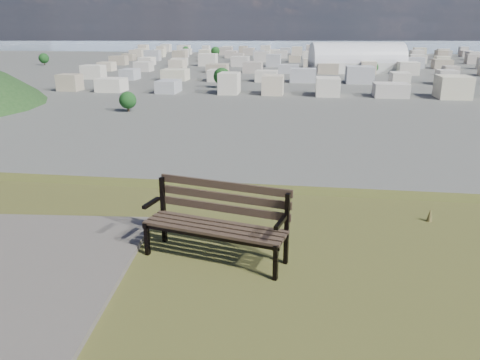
# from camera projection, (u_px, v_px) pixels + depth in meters

# --- Properties ---
(park_bench) EXTENTS (1.69, 0.88, 0.84)m
(park_bench) POSITION_uv_depth(u_px,v_px,m) (218.00, 217.00, 5.24)
(park_bench) COLOR #453528
(park_bench) RESTS_ON hilltop_mesa
(arena) EXTENTS (61.78, 34.93, 24.59)m
(arena) POSITION_uv_depth(u_px,v_px,m) (356.00, 63.00, 299.81)
(arena) COLOR beige
(arena) RESTS_ON ground
(city_blocks) EXTENTS (395.00, 361.00, 7.00)m
(city_blocks) POSITION_uv_depth(u_px,v_px,m) (308.00, 58.00, 381.46)
(city_blocks) COLOR beige
(city_blocks) RESTS_ON ground
(city_trees) EXTENTS (406.52, 387.20, 9.98)m
(city_trees) POSITION_uv_depth(u_px,v_px,m) (268.00, 63.00, 313.63)
(city_trees) COLOR #312718
(city_trees) RESTS_ON ground
(bay_water) EXTENTS (2400.00, 700.00, 0.12)m
(bay_water) POSITION_uv_depth(u_px,v_px,m) (309.00, 43.00, 858.21)
(bay_water) COLOR #99B0C3
(bay_water) RESTS_ON ground
(far_hills) EXTENTS (2050.00, 340.00, 60.00)m
(far_hills) POSITION_uv_depth(u_px,v_px,m) (289.00, 28.00, 1331.71)
(far_hills) COLOR #909DB3
(far_hills) RESTS_ON ground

